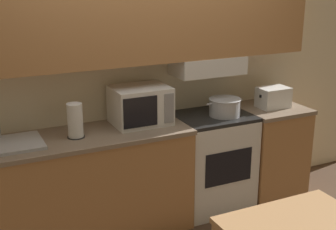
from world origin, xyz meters
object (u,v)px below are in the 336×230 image
(paper_towel_roll, at_px, (75,121))
(stove_range, at_px, (212,161))
(microwave, at_px, (140,105))
(cooking_pot, at_px, (225,106))
(toaster, at_px, (273,97))
(sink_basin, at_px, (2,145))

(paper_towel_roll, bearing_deg, stove_range, 1.76)
(microwave, bearing_deg, cooking_pot, -8.93)
(toaster, bearing_deg, microwave, 175.83)
(cooking_pot, xyz_separation_m, toaster, (0.55, 0.02, 0.01))
(toaster, relative_size, paper_towel_roll, 1.10)
(stove_range, relative_size, paper_towel_roll, 3.31)
(stove_range, bearing_deg, sink_basin, -179.67)
(cooking_pot, relative_size, paper_towel_roll, 1.35)
(paper_towel_roll, bearing_deg, sink_basin, 177.03)
(cooking_pot, bearing_deg, stove_range, 145.60)
(sink_basin, bearing_deg, microwave, 3.72)
(cooking_pot, relative_size, toaster, 1.23)
(toaster, distance_m, sink_basin, 2.43)
(stove_range, distance_m, sink_basin, 1.86)
(cooking_pot, xyz_separation_m, sink_basin, (-1.88, 0.05, -0.07))
(microwave, xyz_separation_m, sink_basin, (-1.12, -0.07, -0.14))
(stove_range, xyz_separation_m, microwave, (-0.68, 0.06, 0.61))
(cooking_pot, distance_m, toaster, 0.55)
(cooking_pot, height_order, sink_basin, sink_basin)
(stove_range, height_order, cooking_pot, cooking_pot)
(microwave, relative_size, sink_basin, 0.81)
(sink_basin, bearing_deg, paper_towel_roll, -2.97)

